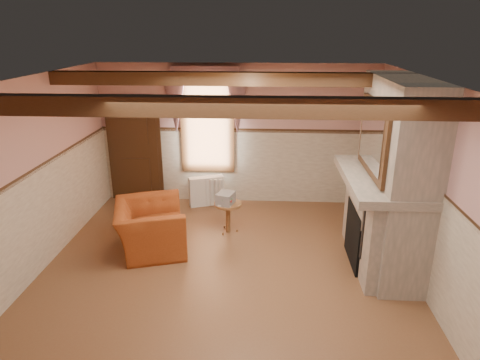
# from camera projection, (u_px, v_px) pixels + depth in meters

# --- Properties ---
(floor) EXTENTS (5.50, 6.00, 0.01)m
(floor) POSITION_uv_depth(u_px,v_px,m) (224.00, 278.00, 6.20)
(floor) COLOR brown
(floor) RESTS_ON ground
(ceiling) EXTENTS (5.50, 6.00, 0.01)m
(ceiling) POSITION_uv_depth(u_px,v_px,m) (221.00, 82.00, 5.26)
(ceiling) COLOR silver
(ceiling) RESTS_ON wall_back
(wall_back) EXTENTS (5.50, 0.02, 2.80)m
(wall_back) POSITION_uv_depth(u_px,v_px,m) (238.00, 135.00, 8.55)
(wall_back) COLOR tan
(wall_back) RESTS_ON floor
(wall_front) EXTENTS (5.50, 0.02, 2.80)m
(wall_front) POSITION_uv_depth(u_px,v_px,m) (179.00, 343.00, 2.91)
(wall_front) COLOR tan
(wall_front) RESTS_ON floor
(wall_left) EXTENTS (0.02, 6.00, 2.80)m
(wall_left) POSITION_uv_depth(u_px,v_px,m) (24.00, 184.00, 5.89)
(wall_left) COLOR tan
(wall_left) RESTS_ON floor
(wall_right) EXTENTS (0.02, 6.00, 2.80)m
(wall_right) POSITION_uv_depth(u_px,v_px,m) (432.00, 192.00, 5.57)
(wall_right) COLOR tan
(wall_right) RESTS_ON floor
(wainscot) EXTENTS (5.50, 6.00, 1.50)m
(wainscot) POSITION_uv_depth(u_px,v_px,m) (223.00, 231.00, 5.95)
(wainscot) COLOR beige
(wainscot) RESTS_ON floor
(chair_rail) EXTENTS (5.50, 6.00, 0.08)m
(chair_rail) POSITION_uv_depth(u_px,v_px,m) (223.00, 181.00, 5.70)
(chair_rail) COLOR black
(chair_rail) RESTS_ON wainscot
(firebox) EXTENTS (0.20, 0.95, 0.90)m
(firebox) POSITION_uv_depth(u_px,v_px,m) (358.00, 235.00, 6.50)
(firebox) COLOR black
(firebox) RESTS_ON floor
(armchair) EXTENTS (1.36, 1.46, 0.79)m
(armchair) POSITION_uv_depth(u_px,v_px,m) (150.00, 227.00, 6.89)
(armchair) COLOR #994219
(armchair) RESTS_ON floor
(side_table) EXTENTS (0.60, 0.60, 0.55)m
(side_table) POSITION_uv_depth(u_px,v_px,m) (228.00, 217.00, 7.52)
(side_table) COLOR brown
(side_table) RESTS_ON floor
(book_stack) EXTENTS (0.34, 0.38, 0.20)m
(book_stack) POSITION_uv_depth(u_px,v_px,m) (226.00, 198.00, 7.37)
(book_stack) COLOR #B7AD8C
(book_stack) RESTS_ON side_table
(radiator) EXTENTS (0.72, 0.42, 0.60)m
(radiator) POSITION_uv_depth(u_px,v_px,m) (207.00, 191.00, 8.67)
(radiator) COLOR white
(radiator) RESTS_ON floor
(bowl) EXTENTS (0.33, 0.33, 0.08)m
(bowl) POSITION_uv_depth(u_px,v_px,m) (386.00, 178.00, 5.93)
(bowl) COLOR brown
(bowl) RESTS_ON mantel
(mantel_clock) EXTENTS (0.14, 0.24, 0.20)m
(mantel_clock) POSITION_uv_depth(u_px,v_px,m) (373.00, 157.00, 6.69)
(mantel_clock) COLOR black
(mantel_clock) RESTS_ON mantel
(oil_lamp) EXTENTS (0.11, 0.11, 0.28)m
(oil_lamp) POSITION_uv_depth(u_px,v_px,m) (372.00, 153.00, 6.74)
(oil_lamp) COLOR #C88538
(oil_lamp) RESTS_ON mantel
(candle_red) EXTENTS (0.06, 0.06, 0.16)m
(candle_red) POSITION_uv_depth(u_px,v_px,m) (396.00, 187.00, 5.47)
(candle_red) COLOR #A71416
(candle_red) RESTS_ON mantel
(jar_yellow) EXTENTS (0.06, 0.06, 0.12)m
(jar_yellow) POSITION_uv_depth(u_px,v_px,m) (389.00, 179.00, 5.81)
(jar_yellow) COLOR yellow
(jar_yellow) RESTS_ON mantel
(fireplace) EXTENTS (0.85, 2.00, 2.80)m
(fireplace) POSITION_uv_depth(u_px,v_px,m) (394.00, 177.00, 6.16)
(fireplace) COLOR gray
(fireplace) RESTS_ON floor
(mantel) EXTENTS (1.05, 2.05, 0.12)m
(mantel) POSITION_uv_depth(u_px,v_px,m) (381.00, 179.00, 6.18)
(mantel) COLOR gray
(mantel) RESTS_ON fireplace
(overmantel_mirror) EXTENTS (0.06, 1.44, 1.04)m
(overmantel_mirror) POSITION_uv_depth(u_px,v_px,m) (373.00, 138.00, 5.98)
(overmantel_mirror) COLOR silver
(overmantel_mirror) RESTS_ON fireplace
(door) EXTENTS (1.10, 0.10, 2.10)m
(door) POSITION_uv_depth(u_px,v_px,m) (135.00, 151.00, 8.73)
(door) COLOR black
(door) RESTS_ON floor
(window) EXTENTS (1.06, 0.08, 2.02)m
(window) POSITION_uv_depth(u_px,v_px,m) (207.00, 123.00, 8.47)
(window) COLOR white
(window) RESTS_ON wall_back
(window_drapes) EXTENTS (1.30, 0.14, 1.40)m
(window_drapes) POSITION_uv_depth(u_px,v_px,m) (206.00, 93.00, 8.19)
(window_drapes) COLOR gray
(window_drapes) RESTS_ON wall_back
(ceiling_beam_front) EXTENTS (5.50, 0.18, 0.20)m
(ceiling_beam_front) POSITION_uv_depth(u_px,v_px,m) (209.00, 107.00, 4.17)
(ceiling_beam_front) COLOR black
(ceiling_beam_front) RESTS_ON ceiling
(ceiling_beam_back) EXTENTS (5.50, 0.18, 0.20)m
(ceiling_beam_back) POSITION_uv_depth(u_px,v_px,m) (230.00, 79.00, 6.42)
(ceiling_beam_back) COLOR black
(ceiling_beam_back) RESTS_ON ceiling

